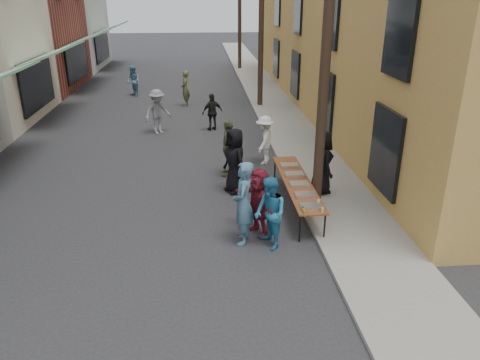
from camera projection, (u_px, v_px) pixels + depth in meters
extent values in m
plane|color=#28282B|center=(142.00, 281.00, 9.47)|extent=(120.00, 120.00, 0.00)
cube|color=gray|center=(274.00, 105.00, 23.69)|extent=(2.20, 60.00, 0.10)
cube|color=gray|center=(40.00, 5.00, 33.74)|extent=(8.00, 8.00, 9.00)
cube|color=#BC9843|center=(412.00, 1.00, 21.38)|extent=(10.00, 28.00, 10.00)
cylinder|color=#2D2116|center=(327.00, 35.00, 10.88)|extent=(0.26, 0.26, 9.00)
cylinder|color=#2D2116|center=(261.00, 12.00, 21.95)|extent=(0.26, 0.26, 9.00)
cylinder|color=#2D2116|center=(240.00, 5.00, 33.03)|extent=(0.26, 0.26, 9.00)
cube|color=brown|center=(297.00, 182.00, 12.44)|extent=(0.70, 4.00, 0.04)
cylinder|color=black|center=(300.00, 228.00, 10.82)|extent=(0.04, 0.04, 0.71)
cylinder|color=black|center=(325.00, 227.00, 10.87)|extent=(0.04, 0.04, 0.71)
cylinder|color=black|center=(275.00, 170.00, 14.29)|extent=(0.04, 0.04, 0.71)
cylinder|color=black|center=(294.00, 170.00, 14.34)|extent=(0.04, 0.04, 0.71)
cube|color=maroon|center=(311.00, 206.00, 10.89)|extent=(0.50, 0.33, 0.08)
cube|color=#B2B2B7|center=(305.00, 195.00, 11.49)|extent=(0.50, 0.33, 0.08)
cube|color=tan|center=(299.00, 184.00, 12.14)|extent=(0.50, 0.33, 0.08)
cube|color=#B2B2B7|center=(294.00, 174.00, 12.79)|extent=(0.50, 0.33, 0.08)
cube|color=tan|center=(289.00, 166.00, 13.43)|extent=(0.50, 0.33, 0.08)
cylinder|color=#A57F26|center=(305.00, 212.00, 10.60)|extent=(0.07, 0.07, 0.08)
cylinder|color=#A57F26|center=(304.00, 211.00, 10.69)|extent=(0.07, 0.07, 0.08)
cylinder|color=#A57F26|center=(303.00, 209.00, 10.78)|extent=(0.07, 0.07, 0.08)
cylinder|color=tan|center=(322.00, 210.00, 10.67)|extent=(0.08, 0.08, 0.12)
imported|color=black|center=(235.00, 161.00, 13.33)|extent=(0.92, 1.09, 1.90)
imported|color=teal|center=(243.00, 203.00, 10.58)|extent=(0.60, 0.79, 1.98)
imported|color=teal|center=(270.00, 213.00, 10.44)|extent=(0.86, 0.97, 1.68)
imported|color=white|center=(265.00, 140.00, 15.59)|extent=(0.97, 1.22, 1.65)
imported|color=#58683C|center=(229.00, 148.00, 14.58)|extent=(0.63, 1.12, 1.80)
imported|color=maroon|center=(259.00, 202.00, 11.05)|extent=(1.16, 1.59, 1.66)
imported|color=black|center=(322.00, 162.00, 13.08)|extent=(0.69, 0.95, 1.80)
imported|color=gray|center=(158.00, 112.00, 18.92)|extent=(1.34, 1.23, 1.81)
imported|color=black|center=(212.00, 112.00, 19.39)|extent=(0.98, 0.70, 1.54)
imported|color=#555D36|center=(185.00, 89.00, 23.46)|extent=(0.46, 0.67, 1.77)
imported|color=#578CA8|center=(133.00, 81.00, 25.69)|extent=(0.98, 1.02, 1.66)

